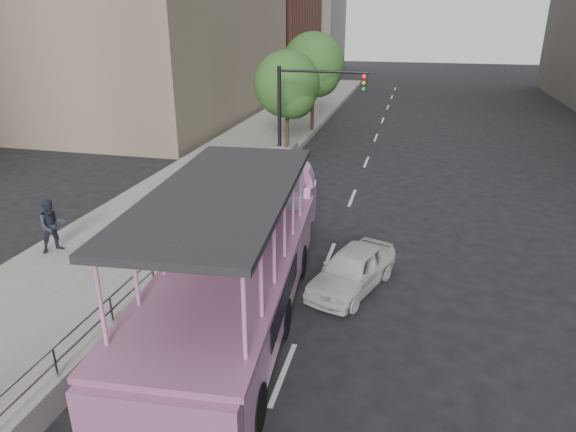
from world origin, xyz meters
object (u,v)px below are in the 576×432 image
car (352,269)px  duck_boat (243,257)px  street_tree_near (288,87)px  street_tree_far (314,67)px  pedestrian_mid (52,226)px  parking_sign (233,181)px  traffic_signal (304,105)px

car → duck_boat: bearing=-130.7°
street_tree_near → street_tree_far: size_ratio=0.89×
pedestrian_mid → street_tree_near: (4.20, 14.16, 2.65)m
pedestrian_mid → parking_sign: 6.30m
car → parking_sign: bearing=160.8°
street_tree_near → car: bearing=-69.0°
duck_boat → traffic_signal: size_ratio=2.26×
car → pedestrian_mid: bearing=-158.1°
car → street_tree_far: (-5.08, 19.77, 3.69)m
car → traffic_signal: size_ratio=0.69×
car → street_tree_near: 15.09m
pedestrian_mid → street_tree_near: street_tree_near is taller
parking_sign → street_tree_near: street_tree_near is taller
duck_boat → street_tree_near: street_tree_near is taller
traffic_signal → parking_sign: bearing=-101.5°
traffic_signal → street_tree_near: bearing=115.0°
parking_sign → traffic_signal: 6.75m
pedestrian_mid → street_tree_near: size_ratio=0.30×
parking_sign → street_tree_far: 16.01m
car → pedestrian_mid: (-9.48, -0.39, 0.56)m
street_tree_far → pedestrian_mid: bearing=-102.3°
car → traffic_signal: traffic_signal is taller
car → parking_sign: (-4.97, 3.98, 1.02)m
traffic_signal → street_tree_near: (-1.60, 3.43, 0.32)m
pedestrian_mid → parking_sign: parking_sign is taller
street_tree_far → car: bearing=-75.6°
car → parking_sign: size_ratio=1.40×
traffic_signal → car: bearing=-70.4°
pedestrian_mid → street_tree_near: 15.00m
traffic_signal → street_tree_far: 9.57m
street_tree_far → duck_boat: bearing=-83.7°
duck_boat → street_tree_near: 15.72m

